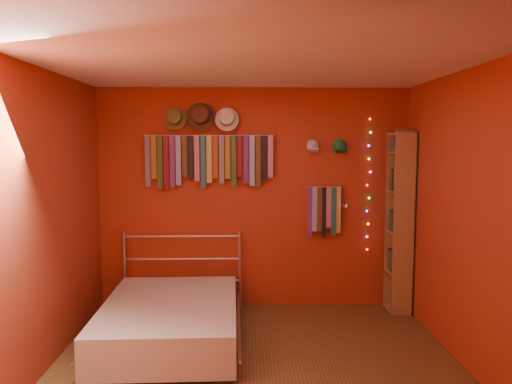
{
  "coord_description": "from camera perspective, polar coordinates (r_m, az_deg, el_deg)",
  "views": [
    {
      "loc": [
        -0.09,
        -3.89,
        1.9
      ],
      "look_at": [
        0.01,
        0.9,
        1.41
      ],
      "focal_mm": 35.0,
      "sensor_mm": 36.0,
      "label": 1
    }
  ],
  "objects": [
    {
      "name": "right_wall",
      "position": [
        4.35,
        23.86,
        -3.28
      ],
      "size": [
        0.02,
        3.5,
        2.5
      ],
      "primitive_type": "cube",
      "color": "#9A2D18",
      "rests_on": "ground"
    },
    {
      "name": "reading_lamp",
      "position": [
        5.59,
        10.27,
        -1.59
      ],
      "size": [
        0.06,
        0.27,
        0.08
      ],
      "color": "#B9B9BE",
      "rests_on": "back_wall"
    },
    {
      "name": "back_wall",
      "position": [
        5.68,
        -0.28,
        -0.77
      ],
      "size": [
        3.5,
        0.02,
        2.5
      ],
      "primitive_type": "cube",
      "color": "#9A2D18",
      "rests_on": "ground"
    },
    {
      "name": "fedora_white",
      "position": [
        5.56,
        -3.36,
        8.38
      ],
      "size": [
        0.27,
        0.14,
        0.26
      ],
      "rotation": [
        1.36,
        0.0,
        0.0
      ],
      "color": "white",
      "rests_on": "back_wall"
    },
    {
      "name": "left_wall",
      "position": [
        4.28,
        -24.05,
        -3.43
      ],
      "size": [
        0.02,
        3.5,
        2.5
      ],
      "primitive_type": "cube",
      "color": "#9A2D18",
      "rests_on": "ground"
    },
    {
      "name": "fairy_lights",
      "position": [
        5.79,
        12.74,
        0.77
      ],
      "size": [
        0.06,
        0.02,
        1.51
      ],
      "color": "#FF3333",
      "rests_on": "back_wall"
    },
    {
      "name": "tie_rack",
      "position": [
        5.59,
        -5.46,
        3.85
      ],
      "size": [
        1.45,
        0.03,
        0.6
      ],
      "color": "#B9B9BE",
      "rests_on": "back_wall"
    },
    {
      "name": "ceiling",
      "position": [
        3.94,
        0.12,
        14.57
      ],
      "size": [
        3.5,
        3.5,
        0.02
      ],
      "primitive_type": "cube",
      "color": "white",
      "rests_on": "back_wall"
    },
    {
      "name": "fedora_olive",
      "position": [
        5.61,
        -9.28,
        8.37
      ],
      "size": [
        0.26,
        0.14,
        0.25
      ],
      "rotation": [
        1.36,
        0.0,
        0.0
      ],
      "color": "brown",
      "rests_on": "back_wall"
    },
    {
      "name": "ground",
      "position": [
        4.33,
        0.11,
        -20.22
      ],
      "size": [
        3.5,
        3.5,
        0.0
      ],
      "primitive_type": "plane",
      "color": "#533C1C",
      "rests_on": "ground"
    },
    {
      "name": "cap_green",
      "position": [
        5.69,
        9.52,
        5.19
      ],
      "size": [
        0.17,
        0.21,
        0.17
      ],
      "color": "#1A7831",
      "rests_on": "back_wall"
    },
    {
      "name": "fedora_brown",
      "position": [
        5.57,
        -6.35,
        8.64
      ],
      "size": [
        0.32,
        0.17,
        0.31
      ],
      "rotation": [
        1.36,
        0.0,
        0.0
      ],
      "color": "#4A291A",
      "rests_on": "back_wall"
    },
    {
      "name": "bed",
      "position": [
        4.96,
        -9.75,
        -14.21
      ],
      "size": [
        1.38,
        1.85,
        0.88
      ],
      "rotation": [
        0.0,
        0.0,
        0.03
      ],
      "color": "#B9B9BE",
      "rests_on": "ground"
    },
    {
      "name": "small_tie_rack",
      "position": [
        5.7,
        7.78,
        -1.98
      ],
      "size": [
        0.4,
        0.03,
        0.58
      ],
      "color": "#B9B9BE",
      "rests_on": "back_wall"
    },
    {
      "name": "cap_white",
      "position": [
        5.64,
        6.49,
        5.23
      ],
      "size": [
        0.16,
        0.2,
        0.16
      ],
      "color": "silver",
      "rests_on": "back_wall"
    },
    {
      "name": "bookshelf",
      "position": [
        5.76,
        16.5,
        -3.25
      ],
      "size": [
        0.25,
        0.34,
        2.0
      ],
      "color": "#9F7B47",
      "rests_on": "ground"
    }
  ]
}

